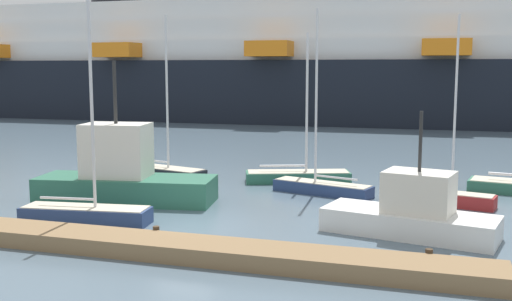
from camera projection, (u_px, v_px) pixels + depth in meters
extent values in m
plane|color=slate|center=(186.00, 227.00, 24.89)|extent=(600.00, 600.00, 0.00)
cube|color=olive|center=(143.00, 245.00, 21.33)|extent=(23.80, 1.86, 0.58)
cylinder|color=#423323|center=(156.00, 236.00, 22.29)|extent=(0.24, 0.24, 0.70)
cylinder|color=#423323|center=(429.00, 260.00, 19.51)|extent=(0.24, 0.24, 0.70)
cube|color=black|center=(163.00, 172.00, 36.19)|extent=(5.65, 2.82, 0.55)
cube|color=beige|center=(163.00, 167.00, 36.15)|extent=(5.41, 2.65, 0.04)
cylinder|color=silver|center=(167.00, 93.00, 35.33)|extent=(0.13, 0.13, 8.78)
cylinder|color=silver|center=(152.00, 161.00, 36.52)|extent=(2.40, 0.73, 0.10)
cube|color=#2D6B51|center=(298.00, 177.00, 34.53)|extent=(5.99, 3.41, 0.58)
cube|color=beige|center=(298.00, 171.00, 34.48)|extent=(5.73, 3.22, 0.04)
cylinder|color=silver|center=(307.00, 103.00, 33.99)|extent=(0.14, 0.14, 7.68)
cylinder|color=silver|center=(283.00, 166.00, 34.40)|extent=(2.50, 0.98, 0.11)
cube|color=maroon|center=(443.00, 198.00, 28.85)|extent=(4.78, 2.13, 0.59)
cube|color=beige|center=(443.00, 192.00, 28.81)|extent=(4.58, 2.00, 0.04)
cylinder|color=silver|center=(455.00, 105.00, 28.08)|extent=(0.11, 0.11, 8.17)
cylinder|color=silver|center=(429.00, 183.00, 29.10)|extent=(2.06, 0.56, 0.09)
cube|color=navy|center=(86.00, 215.00, 25.44)|extent=(5.51, 2.05, 0.66)
cube|color=beige|center=(85.00, 207.00, 25.39)|extent=(5.28, 1.92, 0.04)
cylinder|color=silver|center=(92.00, 104.00, 24.75)|extent=(0.13, 0.13, 8.52)
cylinder|color=silver|center=(68.00, 198.00, 25.48)|extent=(2.41, 0.41, 0.10)
cube|color=navy|center=(322.00, 189.00, 31.24)|extent=(5.31, 2.63, 0.58)
cube|color=beige|center=(322.00, 183.00, 31.20)|extent=(5.08, 2.48, 0.04)
cylinder|color=silver|center=(316.00, 97.00, 30.85)|extent=(0.12, 0.12, 8.69)
cylinder|color=silver|center=(336.00, 178.00, 30.74)|extent=(2.26, 0.76, 0.10)
cube|color=#2D6B51|center=(126.00, 189.00, 29.45)|extent=(8.74, 4.00, 1.21)
cube|color=silver|center=(117.00, 150.00, 29.25)|extent=(3.32, 2.52, 2.54)
cylinder|color=#262626|center=(115.00, 92.00, 28.89)|extent=(0.17, 0.17, 2.94)
cube|color=white|center=(409.00, 223.00, 23.60)|extent=(6.85, 3.62, 0.92)
cube|color=silver|center=(419.00, 192.00, 23.27)|extent=(2.82, 2.23, 1.59)
cylinder|color=#262626|center=(420.00, 142.00, 23.01)|extent=(0.13, 0.13, 2.28)
cube|color=black|center=(290.00, 90.00, 76.34)|extent=(131.02, 19.98, 7.19)
cube|color=white|center=(290.00, 51.00, 75.70)|extent=(120.53, 17.65, 2.35)
cube|color=white|center=(290.00, 31.00, 75.38)|extent=(113.29, 16.59, 2.35)
cube|color=white|center=(290.00, 12.00, 75.06)|extent=(106.06, 15.53, 2.35)
cube|color=orange|center=(118.00, 50.00, 71.77)|extent=(4.75, 3.72, 1.65)
cube|color=orange|center=(270.00, 49.00, 66.65)|extent=(4.75, 3.72, 1.65)
cube|color=orange|center=(446.00, 47.00, 61.52)|extent=(4.75, 3.72, 1.65)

